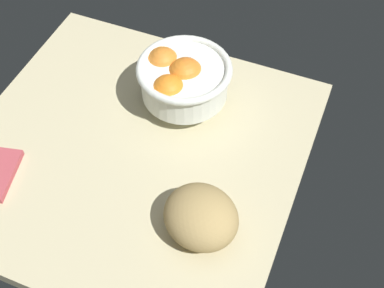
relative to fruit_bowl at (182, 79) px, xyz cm
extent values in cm
cube|color=beige|center=(15.30, -4.31, -8.57)|extent=(64.79, 65.86, 3.00)
cylinder|color=white|center=(-0.24, 0.45, -5.58)|extent=(10.13, 10.13, 2.99)
cylinder|color=white|center=(-0.24, 0.45, -0.68)|extent=(17.82, 17.82, 6.81)
torus|color=white|center=(-0.24, 0.45, 2.73)|extent=(19.42, 19.42, 1.60)
sphere|color=orange|center=(-0.47, 0.68, 0.92)|extent=(7.18, 7.18, 7.18)
sphere|color=orange|center=(5.06, -0.71, 0.88)|extent=(6.93, 6.93, 6.93)
sphere|color=orange|center=(-1.72, -4.97, 0.89)|extent=(7.02, 7.02, 7.02)
sphere|color=orange|center=(-0.24, 0.45, 0.84)|extent=(6.75, 6.75, 6.75)
sphere|color=orange|center=(-0.24, 0.45, 0.91)|extent=(7.15, 7.15, 7.15)
ellipsoid|color=tan|center=(26.75, 14.78, -2.89)|extent=(16.90, 17.56, 8.37)
camera|label=1|loc=(69.20, 30.39, 76.55)|focal=49.22mm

